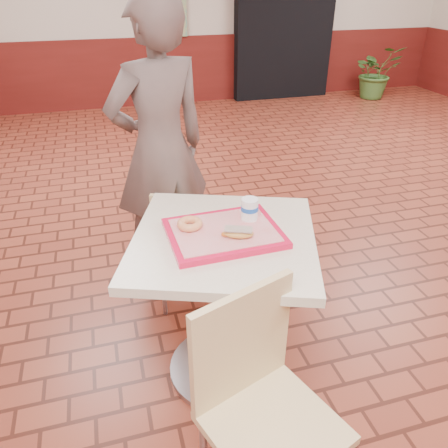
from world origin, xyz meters
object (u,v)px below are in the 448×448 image
object	(u,v)px
chair_main_front	(260,398)
ring_donut	(190,224)
customer	(160,150)
chair_main_back	(191,245)
main_table	(224,285)
potted_plant	(376,72)
serving_tray	(224,233)
long_john_donut	(238,233)
paper_cup	(250,209)

from	to	relation	value
chair_main_front	ring_donut	world-z (taller)	chair_main_front
customer	chair_main_back	bearing A→B (deg)	82.25
main_table	potted_plant	bearing A→B (deg)	50.81
main_table	chair_main_front	distance (m)	0.61
serving_tray	long_john_donut	size ratio (longest dim) A/B	3.34
serving_tray	paper_cup	world-z (taller)	paper_cup
chair_main_back	serving_tray	size ratio (longest dim) A/B	1.71
ring_donut	paper_cup	world-z (taller)	paper_cup
long_john_donut	main_table	bearing A→B (deg)	118.95
long_john_donut	potted_plant	distance (m)	6.38
chair_main_front	ring_donut	bearing A→B (deg)	79.11
chair_main_back	chair_main_front	bearing A→B (deg)	112.90
long_john_donut	paper_cup	world-z (taller)	paper_cup
serving_tray	potted_plant	bearing A→B (deg)	50.81
paper_cup	potted_plant	bearing A→B (deg)	51.42
ring_donut	potted_plant	size ratio (longest dim) A/B	0.14
main_table	long_john_donut	size ratio (longest dim) A/B	5.77
main_table	ring_donut	world-z (taller)	ring_donut
ring_donut	paper_cup	bearing A→B (deg)	0.83
paper_cup	potted_plant	distance (m)	6.21
customer	ring_donut	xyz separation A→B (m)	(-0.01, -0.93, -0.01)
long_john_donut	paper_cup	size ratio (longest dim) A/B	1.48
serving_tray	paper_cup	bearing A→B (deg)	25.72
serving_tray	potted_plant	distance (m)	6.35
chair_main_front	long_john_donut	bearing A→B (deg)	62.27
main_table	customer	distance (m)	1.06
main_table	chair_main_back	bearing A→B (deg)	94.54
long_john_donut	potted_plant	xyz separation A→B (m)	(3.96, 4.98, -0.48)
main_table	chair_main_back	distance (m)	0.56
long_john_donut	serving_tray	bearing A→B (deg)	118.95
chair_main_back	potted_plant	distance (m)	5.95
main_table	potted_plant	size ratio (longest dim) A/B	1.01
chair_main_front	main_table	bearing A→B (deg)	66.95
chair_main_back	customer	distance (m)	0.63
main_table	chair_main_front	size ratio (longest dim) A/B	0.91
chair_main_back	paper_cup	xyz separation A→B (m)	(0.18, -0.48, 0.46)
chair_main_back	long_john_donut	distance (m)	0.76
chair_main_back	main_table	bearing A→B (deg)	117.09
potted_plant	customer	bearing A→B (deg)	-136.52
customer	chair_main_front	bearing A→B (deg)	74.89
chair_main_front	potted_plant	size ratio (longest dim) A/B	1.12
chair_main_back	potted_plant	xyz separation A→B (m)	(4.05, 4.36, -0.05)
serving_tray	long_john_donut	world-z (taller)	long_john_donut
ring_donut	serving_tray	bearing A→B (deg)	-24.48
paper_cup	chair_main_front	bearing A→B (deg)	-104.67
customer	serving_tray	bearing A→B (deg)	78.93
ring_donut	potted_plant	xyz separation A→B (m)	(4.14, 4.85, -0.47)
serving_tray	potted_plant	size ratio (longest dim) A/B	0.59
serving_tray	ring_donut	xyz separation A→B (m)	(-0.14, 0.06, 0.03)
long_john_donut	paper_cup	xyz separation A→B (m)	(0.10, 0.14, 0.03)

